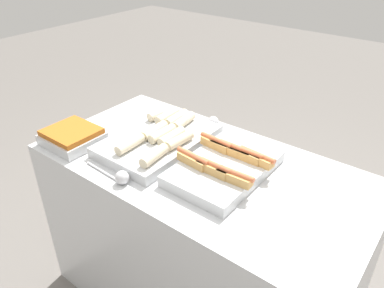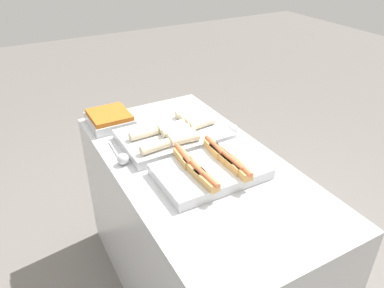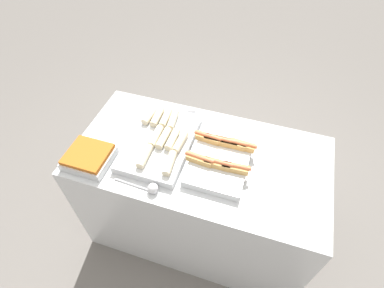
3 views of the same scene
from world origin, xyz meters
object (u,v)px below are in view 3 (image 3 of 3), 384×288
tray_side_front (89,157)px  serving_spoon_near (151,188)px  tray_hotdogs (221,155)px  serving_spoon_far (189,111)px  tray_wraps (161,140)px

tray_side_front → serving_spoon_near: size_ratio=0.97×
tray_hotdogs → tray_side_front: tray_hotdogs is taller
tray_hotdogs → tray_side_front: bearing=-161.2°
serving_spoon_near → serving_spoon_far: size_ratio=0.94×
tray_wraps → tray_hotdogs: bearing=-0.3°
tray_wraps → tray_side_front: (-0.34, -0.24, -0.00)m
serving_spoon_near → tray_wraps: bearing=102.5°
tray_wraps → tray_side_front: bearing=-144.4°
serving_spoon_near → serving_spoon_far: same height
tray_hotdogs → serving_spoon_far: size_ratio=1.76×
serving_spoon_far → tray_hotdogs: bearing=-46.5°
tray_wraps → tray_side_front: 0.41m
tray_side_front → tray_hotdogs: bearing=18.8°
tray_side_front → serving_spoon_near: (0.41, -0.08, -0.01)m
tray_hotdogs → tray_wraps: tray_hotdogs is taller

